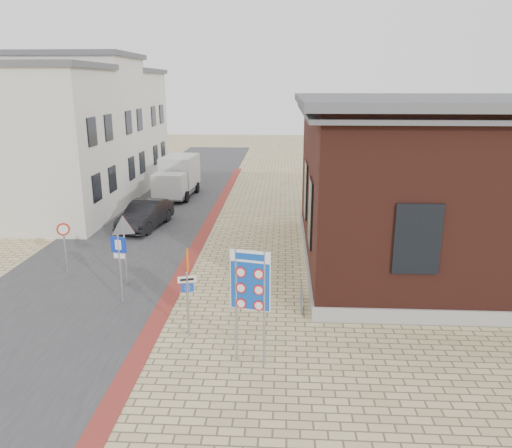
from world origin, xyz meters
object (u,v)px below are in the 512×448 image
(parking_sign, at_px, (119,257))
(sedan, at_px, (145,215))
(box_truck, at_px, (177,177))
(bollard, at_px, (188,261))
(essen_sign, at_px, (188,295))
(border_sign, at_px, (250,283))

(parking_sign, bearing_deg, sedan, 110.57)
(box_truck, relative_size, bollard, 5.19)
(box_truck, height_order, bollard, box_truck)
(essen_sign, height_order, parking_sign, parking_sign)
(bollard, bearing_deg, parking_sign, -119.54)
(essen_sign, distance_m, bollard, 5.30)
(border_sign, bearing_deg, box_truck, 119.89)
(box_truck, bearing_deg, bollard, -73.37)
(box_truck, bearing_deg, essen_sign, -73.98)
(sedan, height_order, border_sign, border_sign)
(sedan, distance_m, box_truck, 7.49)
(parking_sign, distance_m, bollard, 3.65)
(sedan, xyz_separation_m, border_sign, (6.31, -12.70, 1.60))
(box_truck, height_order, parking_sign, box_truck)
(parking_sign, bearing_deg, border_sign, -26.80)
(border_sign, height_order, bollard, border_sign)
(sedan, xyz_separation_m, parking_sign, (1.68, -9.20, 0.96))
(bollard, bearing_deg, border_sign, -65.69)
(box_truck, xyz_separation_m, border_sign, (6.15, -20.16, 0.96))
(box_truck, relative_size, border_sign, 1.60)
(sedan, xyz_separation_m, box_truck, (0.16, 7.46, 0.64))
(parking_sign, bearing_deg, essen_sign, -28.17)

